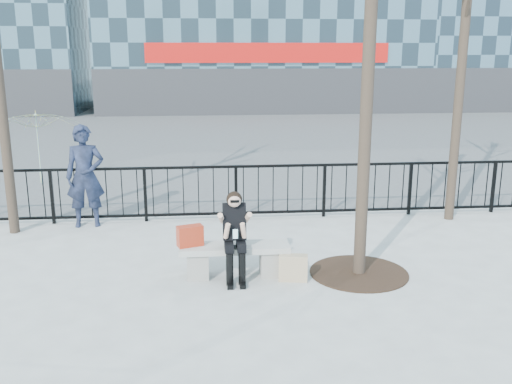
{
  "coord_description": "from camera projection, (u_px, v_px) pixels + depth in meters",
  "views": [
    {
      "loc": [
        -0.42,
        -8.09,
        3.32
      ],
      "look_at": [
        0.4,
        0.8,
        1.1
      ],
      "focal_mm": 40.0,
      "sensor_mm": 36.0,
      "label": 1
    }
  ],
  "objects": [
    {
      "name": "bench_main",
      "position": [
        234.0,
        257.0,
        8.59
      ],
      "size": [
        1.65,
        0.46,
        0.49
      ],
      "color": "slate",
      "rests_on": "ground"
    },
    {
      "name": "street_surface",
      "position": [
        214.0,
        134.0,
        23.15
      ],
      "size": [
        60.0,
        23.0,
        0.01
      ],
      "primitive_type": "cube",
      "color": "#474747",
      "rests_on": "ground"
    },
    {
      "name": "vendor_umbrella",
      "position": [
        38.0,
        148.0,
        14.34
      ],
      "size": [
        2.26,
        2.3,
        1.88
      ],
      "primitive_type": "imported",
      "rotation": [
        0.0,
        0.0,
        0.11
      ],
      "color": "yellow",
      "rests_on": "ground"
    },
    {
      "name": "shopping_bag",
      "position": [
        293.0,
        268.0,
        8.42
      ],
      "size": [
        0.44,
        0.22,
        0.4
      ],
      "primitive_type": "cube",
      "rotation": [
        0.0,
        0.0,
        -0.17
      ],
      "color": "tan",
      "rests_on": "ground"
    },
    {
      "name": "handbag",
      "position": [
        190.0,
        236.0,
        8.46
      ],
      "size": [
        0.41,
        0.29,
        0.31
      ],
      "primitive_type": "cube",
      "rotation": [
        0.0,
        0.0,
        0.33
      ],
      "color": "#A92B14",
      "rests_on": "bench_main"
    },
    {
      "name": "railing",
      "position": [
        226.0,
        192.0,
        11.42
      ],
      "size": [
        14.0,
        0.06,
        1.1
      ],
      "color": "black",
      "rests_on": "ground"
    },
    {
      "name": "ground",
      "position": [
        235.0,
        275.0,
        8.66
      ],
      "size": [
        120.0,
        120.0,
        0.0
      ],
      "primitive_type": "plane",
      "color": "gray",
      "rests_on": "ground"
    },
    {
      "name": "tree_grate",
      "position": [
        359.0,
        273.0,
        8.73
      ],
      "size": [
        1.5,
        1.5,
        0.02
      ],
      "primitive_type": "cylinder",
      "color": "black",
      "rests_on": "ground"
    },
    {
      "name": "seated_woman",
      "position": [
        235.0,
        237.0,
        8.34
      ],
      "size": [
        0.5,
        0.64,
        1.34
      ],
      "color": "black",
      "rests_on": "ground"
    },
    {
      "name": "standing_man",
      "position": [
        85.0,
        176.0,
        10.88
      ],
      "size": [
        0.77,
        0.56,
        1.97
      ],
      "primitive_type": "imported",
      "rotation": [
        0.0,
        0.0,
        0.12
      ],
      "color": "black",
      "rests_on": "ground"
    }
  ]
}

